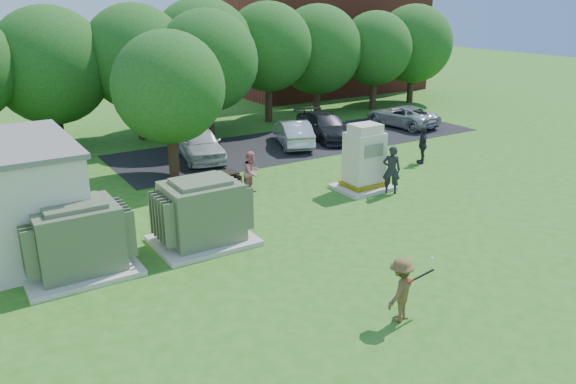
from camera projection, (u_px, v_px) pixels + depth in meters
ground at (366, 278)px, 15.31m from camera, size 120.00×120.00×0.00m
brick_building at (325, 40)px, 44.62m from camera, size 15.00×8.00×8.00m
parking_strip at (304, 142)px, 29.62m from camera, size 20.00×6.00×0.01m
transformer_left at (77, 240)px, 15.32m from camera, size 3.00×2.40×2.07m
transformer_right at (202, 214)px, 17.18m from camera, size 3.00×2.40×2.07m
generator_cabinet at (364, 161)px, 22.00m from camera, size 2.16×1.77×2.63m
picnic_table at (214, 182)px, 21.67m from camera, size 1.86×1.39×0.79m
batter at (401, 290)px, 13.07m from camera, size 1.17×0.94×1.59m
person_by_generator at (391, 170)px, 21.60m from camera, size 0.82×0.79×1.89m
person_at_picnic at (252, 173)px, 21.62m from camera, size 1.01×0.93×1.68m
person_walking_right at (422, 145)px, 25.61m from camera, size 0.94×1.04×1.70m
car_white at (200, 143)px, 26.30m from camera, size 2.57×4.66×1.50m
car_silver_a at (293, 133)px, 28.66m from camera, size 2.78×4.31×1.34m
car_dark at (325, 126)px, 30.04m from camera, size 2.56×4.90×1.36m
car_silver_b at (402, 116)px, 33.01m from camera, size 2.63×4.68×1.24m
batting_equipment at (422, 274)px, 13.24m from camera, size 1.15×0.39×0.29m
tree_row at (170, 59)px, 29.60m from camera, size 41.30×13.30×7.30m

